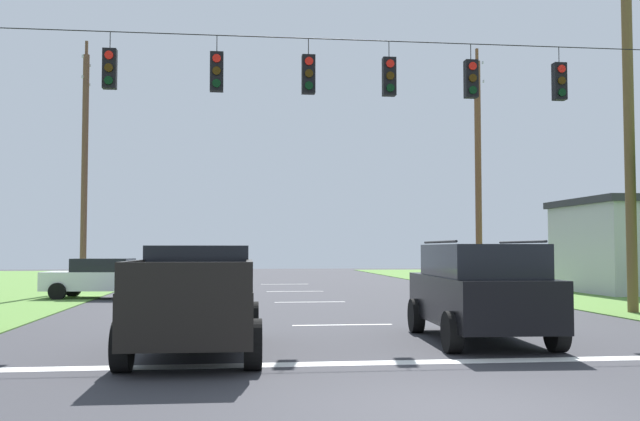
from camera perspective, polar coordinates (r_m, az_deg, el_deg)
name	(u,v)px	position (r m, az deg, el deg)	size (l,w,h in m)	color
ground_plane	(467,412)	(8.90, 11.42, -15.25)	(120.00, 120.00, 0.00)	#333338
stop_bar_stripe	(396,362)	(12.39, 5.99, -11.77)	(14.85, 0.45, 0.01)	white
lane_dash_0	(342,325)	(18.25, 1.77, -8.95)	(0.15, 2.50, 0.01)	white
lane_dash_1	(310,302)	(25.93, -0.80, -7.18)	(0.15, 2.50, 0.01)	white
lane_dash_2	(295,291)	(32.34, -2.00, -6.35)	(0.15, 2.50, 0.01)	white
lane_dash_3	(285,284)	(38.82, -2.80, -5.79)	(0.15, 2.50, 0.01)	white
overhead_signal_span	(347,148)	(17.82, 2.11, 4.89)	(17.14, 0.31, 7.38)	brown
pickup_truck	(197,300)	(13.48, -9.61, -6.91)	(2.36, 5.44, 1.95)	black
suv_black	(479,289)	(15.30, 12.39, -6.06)	(2.41, 4.89, 2.05)	black
distant_car_crossing_white	(103,278)	(28.92, -16.64, -5.07)	(4.44, 2.32, 1.52)	silver
utility_pole_mid_right	(629,125)	(23.60, 23.07, 6.22)	(0.31, 1.94, 11.59)	brown
utility_pole_far_right	(478,168)	(35.46, 12.30, 3.25)	(0.30, 1.83, 11.49)	brown
utility_pole_mid_left	(85,165)	(34.11, -17.98, 3.40)	(0.28, 1.72, 11.23)	brown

